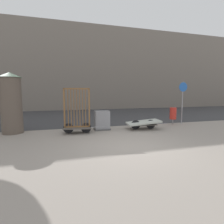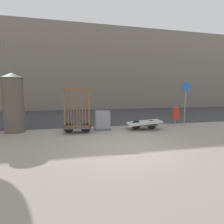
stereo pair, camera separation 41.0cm
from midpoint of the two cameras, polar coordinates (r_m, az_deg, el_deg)
name	(u,v)px [view 1 (the left image)]	position (r m, az deg, el deg)	size (l,w,h in m)	color
ground_plane	(132,147)	(6.43, 4.86, -11.42)	(60.00, 60.00, 0.00)	gray
road_strip	(92,115)	(15.05, -7.17, -1.10)	(56.00, 10.14, 0.01)	#38383A
building_facade	(83,69)	(22.11, -10.08, 13.51)	(48.00, 4.00, 9.45)	slate
bike_cart_with_bedframe	(77,118)	(8.60, -12.64, -1.99)	(2.04, 0.91, 2.17)	#4C4742
bike_cart_with_mattress	(143,123)	(9.49, 8.98, -3.52)	(2.27, 1.13, 0.49)	#4C4742
utility_cabinet	(102,121)	(9.21, -4.57, -2.99)	(0.82, 0.56, 1.00)	#4C4C4C
trash_bin	(173,113)	(11.34, 18.33, -0.44)	(0.40, 0.40, 1.04)	gray
sign_post	(183,96)	(11.63, 21.14, 4.77)	(0.57, 0.06, 2.63)	gray
advertising_column	(11,103)	(9.72, -31.13, 2.64)	(1.06, 1.06, 2.90)	brown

